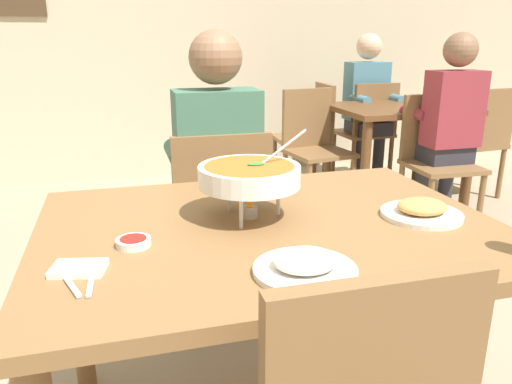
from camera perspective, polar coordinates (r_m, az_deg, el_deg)
The scene contains 19 objects.
cafe_rear_partition at distance 4.76m, azimuth -11.36°, elevation 19.72°, with size 10.00×0.10×3.00m, color beige.
dining_table_main at distance 1.48m, azimuth 1.56°, elevation -7.31°, with size 1.31×0.98×0.76m.
chair_diner_main at distance 2.24m, azimuth -4.28°, elevation -2.78°, with size 0.44×0.44×0.90m.
diner_main at distance 2.20m, azimuth -4.59°, elevation 3.28°, with size 0.40×0.45×1.31m.
curry_bowl at distance 1.45m, azimuth -0.75°, elevation 1.86°, with size 0.33×0.30×0.26m.
rice_plate at distance 1.15m, azimuth 5.65°, elevation -8.38°, with size 0.24×0.24×0.06m.
appetizer_plate at distance 1.57m, azimuth 18.47°, elevation -2.01°, with size 0.24×0.24×0.06m.
sauce_dish at distance 1.33m, azimuth -13.88°, elevation -5.58°, with size 0.09×0.09×0.02m.
napkin_folded at distance 1.23m, azimuth -19.66°, elevation -8.27°, with size 0.12×0.08×0.02m, color white.
fork_utensil at distance 1.18m, azimuth -20.76°, elevation -9.53°, with size 0.01×0.17×0.01m, color silver.
spoon_utensil at distance 1.18m, azimuth -18.32°, elevation -9.37°, with size 0.01×0.17×0.01m, color silver.
dining_table_far at distance 4.11m, azimuth 15.92°, elevation 7.55°, with size 1.00×0.80×0.76m.
chair_bg_left at distance 3.67m, azimuth 19.91°, elevation 4.24°, with size 0.46×0.46×0.90m.
chair_bg_middle at distance 4.59m, azimuth 12.79°, elevation 7.30°, with size 0.46×0.46×0.90m.
chair_bg_right at distance 4.36m, azimuth 6.43°, elevation 7.11°, with size 0.47×0.47×0.90m.
chair_bg_corner at distance 4.40m, azimuth 24.17°, elevation 5.79°, with size 0.48×0.48×0.90m.
chair_bg_window at distance 3.88m, azimuth 6.57°, elevation 5.83°, with size 0.50×0.50×0.90m.
patron_bg_left at distance 3.64m, azimuth 21.23°, elevation 7.79°, with size 0.40×0.45×1.31m.
patron_bg_middle at distance 4.57m, azimuth 12.69°, elevation 10.27°, with size 0.40×0.45×1.31m.
Camera 1 is at (-0.40, -1.29, 1.28)m, focal length 34.87 mm.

